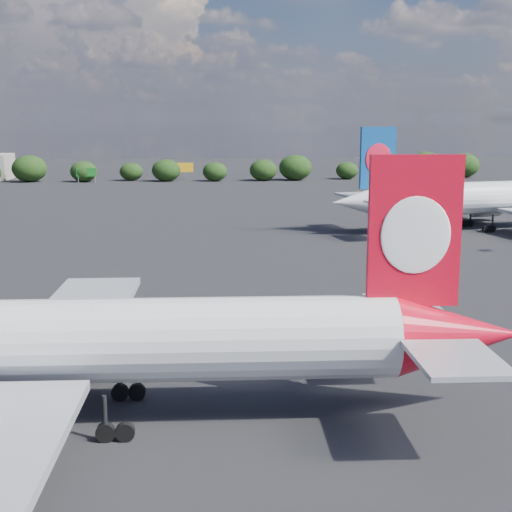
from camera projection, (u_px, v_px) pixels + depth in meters
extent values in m
plane|color=black|center=(113.00, 250.00, 105.12)|extent=(500.00, 500.00, 0.00)
cylinder|color=silver|center=(76.00, 341.00, 44.82)|extent=(40.69, 7.58, 5.32)
cone|color=red|center=(459.00, 335.00, 46.07)|extent=(8.80, 5.79, 5.32)
cube|color=red|center=(414.00, 231.00, 44.61)|extent=(5.88, 0.86, 9.58)
ellipsoid|color=white|center=(416.00, 235.00, 44.34)|extent=(4.48, 0.46, 4.90)
ellipsoid|color=white|center=(413.00, 234.00, 44.96)|extent=(4.48, 0.46, 4.90)
cube|color=#AAADB2|center=(456.00, 359.00, 40.14)|extent=(5.14, 6.65, 0.32)
cube|color=#AAADB2|center=(403.00, 306.00, 51.62)|extent=(5.14, 6.65, 0.32)
cube|color=#AAADB2|center=(84.00, 310.00, 58.60)|extent=(8.10, 21.64, 0.59)
cylinder|color=red|center=(43.00, 347.00, 53.53)|extent=(5.48, 3.17, 2.87)
cube|color=#AAADB2|center=(43.00, 337.00, 53.39)|extent=(2.36, 0.45, 1.28)
cylinder|color=black|center=(105.00, 417.00, 42.50)|extent=(0.31, 0.31, 2.66)
cylinder|color=black|center=(106.00, 432.00, 42.69)|extent=(1.20, 0.54, 1.17)
cylinder|color=black|center=(125.00, 432.00, 42.75)|extent=(1.20, 0.54, 1.17)
cylinder|color=black|center=(119.00, 378.00, 48.76)|extent=(0.31, 0.31, 2.66)
cylinder|color=black|center=(120.00, 392.00, 48.95)|extent=(1.20, 0.54, 1.17)
cylinder|color=black|center=(137.00, 392.00, 49.01)|extent=(1.20, 0.54, 1.17)
cylinder|color=silver|center=(494.00, 197.00, 124.45)|extent=(42.92, 12.62, 5.60)
cone|color=silver|center=(358.00, 202.00, 117.56)|extent=(9.77, 7.02, 5.60)
cube|color=navy|center=(378.00, 158.00, 117.10)|extent=(6.17, 1.58, 10.09)
ellipsoid|color=red|center=(379.00, 159.00, 116.82)|extent=(4.68, 1.01, 5.16)
ellipsoid|color=red|center=(377.00, 159.00, 117.46)|extent=(4.68, 1.01, 5.16)
cube|color=#AAADB2|center=(387.00, 203.00, 112.25)|extent=(6.09, 7.47, 0.34)
cube|color=#AAADB2|center=(355.00, 195.00, 123.90)|extent=(6.09, 7.47, 0.34)
cube|color=#AAADB2|center=(459.00, 198.00, 139.15)|extent=(10.92, 23.31, 0.62)
cylinder|color=#AAADB2|center=(485.00, 209.00, 134.73)|extent=(6.03, 3.92, 3.03)
cube|color=#AAADB2|center=(486.00, 205.00, 134.58)|extent=(2.49, 0.74, 1.34)
cylinder|color=black|center=(492.00, 223.00, 121.41)|extent=(0.36, 0.36, 2.80)
cylinder|color=black|center=(492.00, 229.00, 121.61)|extent=(1.30, 0.70, 1.23)
cylinder|color=black|center=(486.00, 229.00, 121.28)|extent=(1.30, 0.70, 1.23)
cylinder|color=black|center=(470.00, 217.00, 127.77)|extent=(0.36, 0.36, 2.80)
cylinder|color=black|center=(470.00, 223.00, 127.97)|extent=(1.30, 0.70, 1.23)
cylinder|color=black|center=(464.00, 224.00, 127.64)|extent=(1.30, 0.70, 1.23)
cube|color=#14671D|center=(86.00, 172.00, 215.85)|extent=(6.00, 0.30, 2.60)
cylinder|color=gray|center=(78.00, 179.00, 216.00)|extent=(0.20, 0.20, 2.00)
cylinder|color=gray|center=(95.00, 179.00, 216.53)|extent=(0.20, 0.20, 2.00)
cube|color=#F2A715|center=(185.00, 167.00, 224.73)|extent=(5.00, 0.30, 3.00)
cylinder|color=gray|center=(186.00, 176.00, 225.25)|extent=(0.30, 0.30, 2.50)
ellipsoid|color=black|center=(29.00, 169.00, 218.36)|extent=(10.65, 9.01, 8.19)
ellipsoid|color=black|center=(84.00, 172.00, 218.63)|extent=(8.24, 6.97, 6.34)
ellipsoid|color=black|center=(131.00, 172.00, 223.32)|extent=(7.28, 6.16, 5.60)
ellipsoid|color=black|center=(166.00, 170.00, 220.42)|extent=(8.90, 7.53, 6.84)
ellipsoid|color=black|center=(215.00, 172.00, 221.33)|extent=(7.65, 6.48, 5.89)
ellipsoid|color=black|center=(263.00, 170.00, 222.80)|extent=(8.62, 7.30, 6.63)
ellipsoid|color=black|center=(295.00, 168.00, 224.34)|extent=(10.41, 8.81, 8.01)
ellipsoid|color=black|center=(347.00, 170.00, 228.75)|extent=(7.20, 6.09, 5.54)
ellipsoid|color=black|center=(395.00, 170.00, 227.53)|extent=(7.68, 6.50, 5.91)
ellipsoid|color=black|center=(425.00, 165.00, 234.46)|extent=(11.09, 9.38, 8.53)
ellipsoid|color=black|center=(464.00, 165.00, 235.33)|extent=(10.36, 8.77, 7.97)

